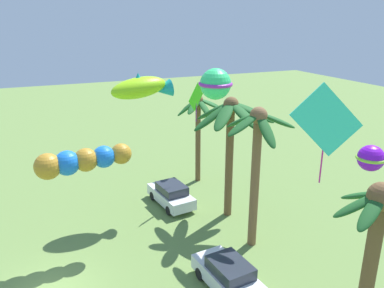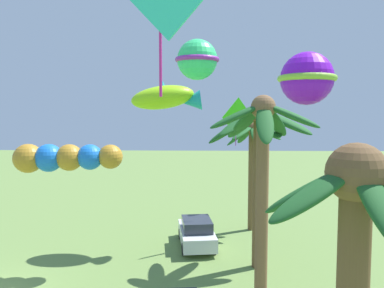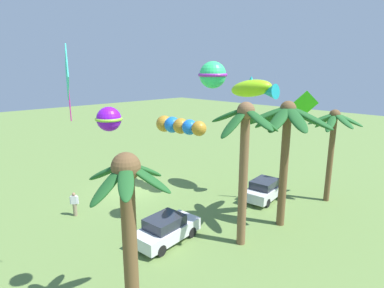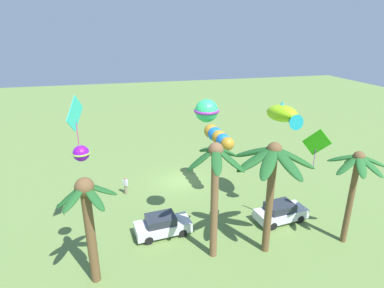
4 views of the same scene
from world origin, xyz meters
The scene contains 14 objects.
ground_plane centered at (0.00, 0.00, 0.00)m, with size 120.00×120.00×0.00m, color olive.
palm_tree_0 centered at (0.00, 10.71, 5.65)m, with size 3.61×4.03×7.76m.
palm_tree_1 centered at (-3.43, 11.10, 6.01)m, with size 5.07×4.98×7.59m.
palm_tree_2 centered at (-9.12, 11.54, 5.12)m, with size 3.55×3.47×6.66m.
palm_tree_3 centered at (7.27, 11.11, 4.67)m, with size 3.27×3.28×6.59m.
parked_car_0 centered at (-6.12, 8.22, 0.75)m, with size 4.09×2.19×1.51m.
parked_car_1 centered at (2.83, 7.72, 0.75)m, with size 4.05×2.09×1.51m.
spectator_0 centered at (5.06, 1.12, 0.81)m, with size 0.45×0.42×1.59m.
kite_diamond_0 centered at (7.66, 7.90, 9.17)m, with size 0.80×1.98×2.94m.
kite_tube_1 centered at (-2.95, 2.35, 5.13)m, with size 1.42×4.84×1.30m.
kite_fish_2 centered at (-6.42, 6.62, 7.96)m, with size 1.71×3.87×1.72m.
kite_diamond_3 centered at (-6.81, 10.33, 7.01)m, with size 1.11×1.54×2.61m.
kite_ball_4 centered at (-0.11, 8.35, 9.02)m, with size 1.99×1.99×1.45m.
kite_ball_5 centered at (7.32, 10.24, 7.63)m, with size 1.12×1.12×0.86m.
Camera 4 is at (5.41, 26.70, 13.84)m, focal length 29.66 mm.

